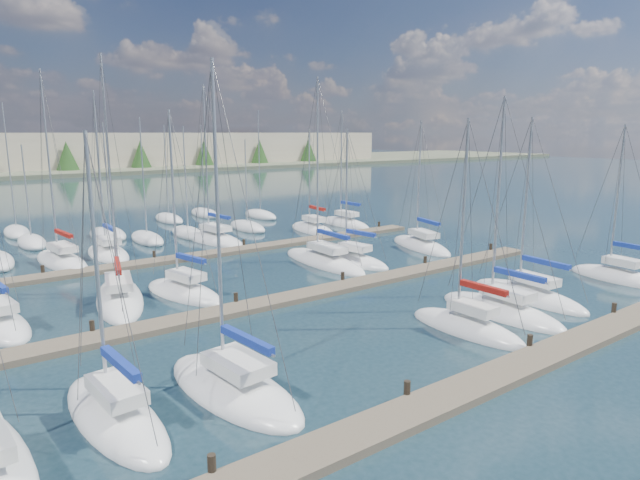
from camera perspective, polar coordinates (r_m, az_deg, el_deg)
ground at (r=73.16m, az=-21.75°, el=2.68°), size 400.00×400.00×0.00m
dock_near at (r=23.70m, az=17.86°, el=-13.88°), size 44.00×1.93×1.10m
dock_mid at (r=33.20m, az=-2.06°, el=-5.97°), size 44.00×1.93×1.10m
dock_far at (r=45.10m, az=-12.07°, el=-1.54°), size 44.00×1.93×1.10m
sailboat_i at (r=34.78m, az=-20.59°, el=-5.83°), size 4.81×9.81×15.24m
sailboat_j at (r=34.86m, az=-14.31°, el=-5.42°), size 4.00×7.47×12.16m
sailboat_l at (r=41.96m, az=3.39°, el=-2.23°), size 3.49×7.42×11.09m
sailboat_q at (r=55.53m, az=-0.80°, el=1.14°), size 3.40×7.78×11.15m
sailboat_o at (r=47.86m, az=-21.67°, el=-1.32°), size 2.77×7.52×14.10m
sailboat_m at (r=48.32m, az=10.71°, el=-0.61°), size 4.65×8.81×11.81m
sailboat_d at (r=28.88m, az=15.36°, el=-9.00°), size 2.38×6.90×11.50m
sailboat_g at (r=42.59m, az=29.07°, el=-3.47°), size 2.74×6.73×11.36m
sailboat_p at (r=51.38m, az=-11.29°, el=0.09°), size 4.04×9.33×15.12m
sailboat_f at (r=35.45m, az=21.31°, el=-5.58°), size 2.81×8.20×11.70m
sailboat_n at (r=46.46m, az=-25.85°, el=-2.02°), size 3.67×8.91×15.47m
sailboat_c at (r=22.07m, az=-9.23°, el=-15.34°), size 3.87×8.32×13.42m
sailboat_b at (r=21.24m, az=-21.02°, el=-17.12°), size 2.97×7.87×10.87m
sailboat_k at (r=41.77m, az=0.39°, el=-2.27°), size 2.99×10.03×14.89m
sailboat_r at (r=59.16m, az=2.63°, el=1.78°), size 2.43×7.96×13.09m
sailboat_e at (r=32.01m, az=18.72°, el=-7.19°), size 2.60×7.95×12.72m
distant_boats at (r=56.51m, az=-21.85°, el=0.62°), size 36.93×20.75×13.30m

